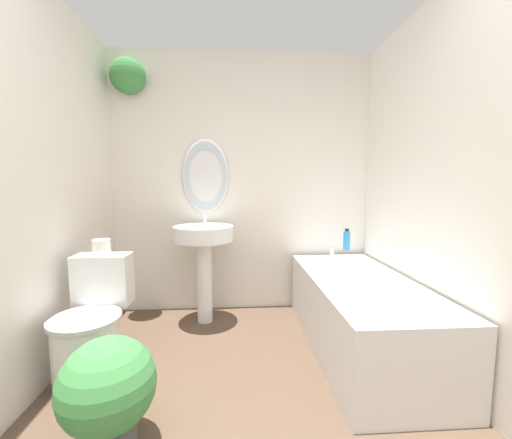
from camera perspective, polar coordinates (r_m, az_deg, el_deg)
wall_back at (r=2.99m, az=-3.98°, el=7.73°), size 2.51×0.30×2.40m
wall_left at (r=2.06m, az=-38.00°, el=5.21°), size 0.06×2.64×2.40m
wall_right at (r=2.14m, az=33.54°, el=5.48°), size 0.06×2.64×2.40m
toilet at (r=2.23m, az=-27.71°, el=-17.73°), size 0.39×0.55×0.74m
pedestal_sink at (r=2.74m, az=-9.46°, el=-4.90°), size 0.51×0.51×0.94m
bathtub at (r=2.49m, az=18.35°, el=-15.68°), size 0.70×1.57×0.60m
shampoo_bottle at (r=2.98m, az=16.15°, el=-3.64°), size 0.06×0.06×0.20m
potted_plant at (r=1.71m, az=-25.31°, el=-26.13°), size 0.42×0.42×0.52m
toilet_paper_roll at (r=2.27m, az=-26.27°, el=-4.51°), size 0.11×0.11×0.10m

